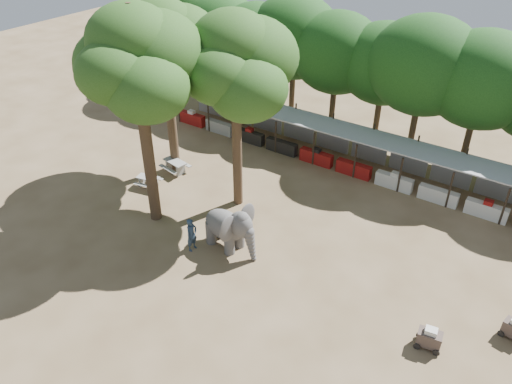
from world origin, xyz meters
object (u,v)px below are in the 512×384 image
Objects in this scene: picnic_table_far at (175,165)px; yard_tree_back at (235,64)px; elephant at (230,227)px; picnic_table_near at (148,180)px; cart_front at (429,338)px; yard_tree_center at (137,62)px; handler at (192,235)px; yard_tree_left at (164,46)px.

yard_tree_back is at bearing 6.39° from picnic_table_far.
yard_tree_back is 5.96× the size of picnic_table_far.
elephant is 2.11× the size of picnic_table_near.
yard_tree_back is at bearing 152.01° from cart_front.
elephant is at bearing -58.85° from yard_tree_back.
yard_tree_back reaches higher than elephant.
yard_tree_center is 1.06× the size of yard_tree_back.
handler is at bearing -38.60° from picnic_table_near.
cart_front is (16.26, -0.49, -8.68)m from yard_tree_center.
yard_tree_center reaches higher than yard_tree_left.
yard_tree_back is 10.04m from picnic_table_near.
cart_front is (18.73, -4.83, -0.02)m from picnic_table_far.
elephant is 2.97× the size of cart_front.
yard_tree_center is at bearing -172.56° from elephant.
picnic_table_far is at bearing 119.51° from yard_tree_center.
handler is 7.15m from picnic_table_near.
yard_tree_left is 9.28× the size of cart_front.
yard_tree_left reaches higher than picnic_table_far.
yard_tree_left reaches higher than picnic_table_near.
handler is 8.35m from picnic_table_far.
yard_tree_left is at bearing 85.13° from picnic_table_near.
handler is (6.78, -6.19, -7.24)m from yard_tree_left.
yard_tree_left reaches higher than handler.
cart_front is (13.26, -4.49, -8.02)m from yard_tree_back.
handler is 1.62× the size of cart_front.
handler reaches higher than picnic_table_far.
elephant is at bearing 167.61° from cart_front.
handler is at bearing -17.41° from yard_tree_center.
yard_tree_back is 16.14m from cart_front.
cart_front is at bearing -15.90° from yard_tree_left.
elephant is (2.36, -3.90, -7.21)m from yard_tree_back.
picnic_table_near is (-2.61, 1.99, -8.74)m from yard_tree_center.
picnic_table_far is (0.54, -0.65, -7.65)m from yard_tree_left.
cart_front is (18.88, -2.47, 0.06)m from picnic_table_near.
yard_tree_left reaches higher than cart_front.
elephant reaches higher than handler.
cart_front is at bearing -18.69° from yard_tree_back.
elephant is 8.93m from picnic_table_far.
yard_tree_left is 5.73× the size of handler.
yard_tree_back reaches higher than yard_tree_left.
yard_tree_left is at bearing 154.80° from cart_front.
picnic_table_far is (-6.24, 5.53, -0.42)m from handler.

